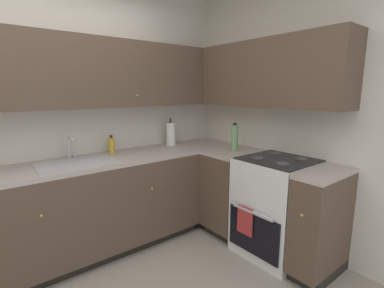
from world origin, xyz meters
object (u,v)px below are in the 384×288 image
Objects in this scene: oven_range at (276,206)px; soap_bottle at (112,145)px; oil_bottle at (235,138)px; paper_towel_roll at (171,134)px.

soap_bottle is (-1.08, 1.23, 0.53)m from oven_range.
oven_range is at bearing -88.04° from oil_bottle.
soap_bottle reaches higher than oven_range.
oil_bottle is at bearing -62.41° from paper_towel_roll.
soap_bottle is at bearing 178.39° from paper_towel_roll.
oven_range is 1.73m from soap_bottle.
soap_bottle is 0.63× the size of oil_bottle.
paper_towel_roll is at bearing -1.61° from soap_bottle.
paper_towel_roll is (0.71, -0.02, 0.05)m from soap_bottle.
oil_bottle is (0.35, -0.68, 0.01)m from paper_towel_roll.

